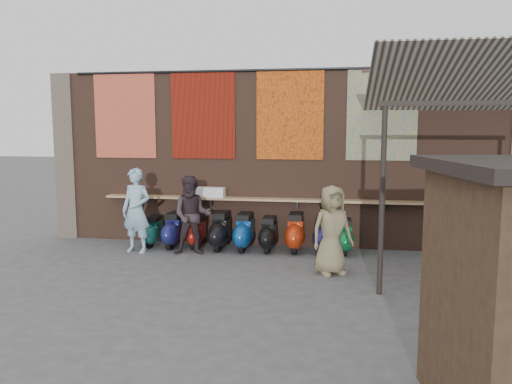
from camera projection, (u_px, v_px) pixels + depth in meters
ground at (259, 277)px, 9.11m from camera, size 70.00×70.00×0.00m
brick_wall at (277, 159)px, 11.49m from camera, size 10.00×0.40×4.00m
pier_left at (69, 157)px, 12.34m from camera, size 0.50×0.50×4.00m
eating_counter at (275, 200)px, 11.24m from camera, size 8.00×0.32×0.05m
shelf_box at (211, 192)px, 11.44m from camera, size 0.64×0.28×0.23m
tapestry_redgold at (125, 115)px, 11.74m from camera, size 1.50×0.02×2.00m
tapestry_sun at (203, 115)px, 11.43m from camera, size 1.50×0.02×2.00m
tapestry_orange at (290, 115)px, 11.10m from camera, size 1.50×0.02×2.00m
tapestry_multi at (382, 114)px, 10.77m from camera, size 1.50×0.02×2.00m
hang_rail at (277, 70)px, 11.01m from camera, size 9.50×0.06×0.06m
scooter_stool_0 at (153, 231)px, 11.48m from camera, size 0.32×0.72×0.68m
scooter_stool_1 at (174, 230)px, 11.36m from camera, size 0.37×0.83×0.79m
scooter_stool_2 at (197, 232)px, 11.35m from camera, size 0.33×0.74×0.70m
scooter_stool_3 at (220, 231)px, 11.16m from camera, size 0.39×0.88×0.83m
scooter_stool_4 at (244, 232)px, 11.08m from camera, size 0.39×0.86×0.82m
scooter_stool_5 at (269, 234)px, 10.98m from camera, size 0.35×0.79×0.75m
scooter_stool_6 at (296, 233)px, 10.96m from camera, size 0.40×0.88×0.84m
scooter_stool_7 at (322, 235)px, 10.88m from camera, size 0.37×0.81×0.77m
scooter_stool_8 at (345, 237)px, 10.79m from camera, size 0.35×0.78×0.74m
diner_left at (136, 210)px, 10.84m from camera, size 0.75×0.56×1.84m
diner_right at (192, 215)px, 10.64m from camera, size 0.92×0.78×1.70m
shopper_navy at (462, 241)px, 8.45m from camera, size 1.01×0.68×1.59m
shopper_tan at (332, 230)px, 9.20m from camera, size 0.97×0.87×1.66m
awning_canvas at (459, 81)px, 8.96m from camera, size 3.20×3.28×0.97m
awning_ledger at (442, 68)px, 10.47m from camera, size 3.30×0.08×0.12m
awning_header at (480, 103)px, 7.55m from camera, size 3.00×0.08×0.08m
awning_post_left at (382, 201)px, 7.98m from camera, size 0.09×0.09×3.10m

